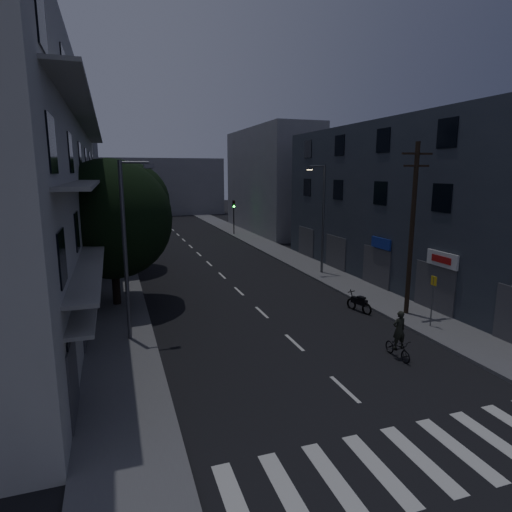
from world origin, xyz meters
TOP-DOWN VIEW (x-y plane):
  - ground at (0.00, 25.00)m, footprint 160.00×160.00m
  - sidewalk_left at (-7.50, 25.00)m, footprint 3.00×90.00m
  - sidewalk_right at (7.50, 25.00)m, footprint 3.00×90.00m
  - crosswalk at (-0.00, -2.00)m, footprint 10.90×3.00m
  - lane_markings at (0.00, 31.25)m, footprint 0.15×60.50m
  - building_left at (-11.98, 18.00)m, footprint 7.00×36.00m
  - building_right at (11.99, 14.00)m, footprint 6.19×28.00m
  - building_far_left at (-12.00, 48.00)m, footprint 6.00×20.00m
  - building_far_right at (12.00, 42.00)m, footprint 6.00×20.00m
  - building_far_end at (0.00, 70.00)m, footprint 24.00×8.00m
  - tree_near at (-7.50, 14.79)m, footprint 6.69×6.69m
  - tree_mid at (-7.45, 24.34)m, footprint 6.89×6.89m
  - tree_far at (-7.68, 36.71)m, footprint 5.24×5.24m
  - traffic_signal_far_right at (6.50, 39.88)m, footprint 0.28×0.37m
  - traffic_signal_far_left at (-6.50, 40.86)m, footprint 0.28×0.37m
  - street_lamp_left_near at (-6.97, 9.04)m, footprint 1.51×0.25m
  - street_lamp_right at (7.19, 18.08)m, footprint 1.51×0.25m
  - street_lamp_left_far at (-7.31, 30.64)m, footprint 1.51×0.25m
  - utility_pole at (7.24, 8.02)m, footprint 1.80×0.24m
  - bus_stop_sign at (7.09, 5.97)m, footprint 0.06×0.35m
  - motorcycle at (5.19, 9.42)m, footprint 0.69×1.79m
  - cyclist at (3.44, 3.63)m, footprint 0.60×1.62m

SIDE VIEW (x-z plane):
  - ground at x=0.00m, z-range 0.00..0.00m
  - crosswalk at x=0.00m, z-range 0.00..0.01m
  - lane_markings at x=0.00m, z-range 0.00..0.01m
  - sidewalk_left at x=-7.50m, z-range 0.00..0.15m
  - sidewalk_right at x=7.50m, z-range 0.00..0.15m
  - motorcycle at x=5.19m, z-range -0.12..1.05m
  - cyclist at x=3.44m, z-range -0.34..1.72m
  - bus_stop_sign at x=7.09m, z-range 0.63..3.15m
  - traffic_signal_far_right at x=6.50m, z-range 1.05..5.15m
  - traffic_signal_far_left at x=-6.50m, z-range 1.05..5.15m
  - tree_far at x=-7.68m, z-range 0.97..7.45m
  - street_lamp_left_near at x=-6.97m, z-range 0.60..8.60m
  - street_lamp_right at x=7.19m, z-range 0.60..8.60m
  - street_lamp_left_far at x=-7.31m, z-range 0.60..8.60m
  - utility_pole at x=7.24m, z-range 0.37..9.37m
  - building_far_end at x=0.00m, z-range 0.00..10.00m
  - tree_near at x=-7.50m, z-range 1.19..9.44m
  - tree_mid at x=-7.45m, z-range 1.21..9.68m
  - building_right at x=11.99m, z-range 0.00..11.00m
  - building_far_right at x=12.00m, z-range 0.00..13.00m
  - building_left at x=-11.98m, z-range -0.01..13.99m
  - building_far_left at x=-12.00m, z-range 0.00..16.00m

